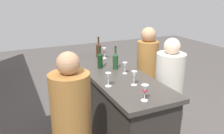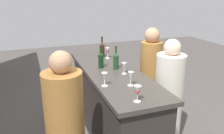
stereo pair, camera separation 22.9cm
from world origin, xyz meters
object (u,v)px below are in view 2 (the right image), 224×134
Objects in this scene: wine_bottle_leftmost_olive_green at (116,60)px; person_center_guest at (168,100)px; wine_glass_far_center at (104,77)px; wine_glass_near_center at (124,66)px; wine_bottle_center_amber_brown at (102,49)px; wine_glass_near_left at (107,51)px; person_left_guest at (150,78)px; wine_glass_far_left at (138,91)px; person_server_behind at (66,131)px; wine_bottle_second_left_dark_green at (101,60)px; wine_glass_near_right at (131,76)px.

wine_bottle_leftmost_olive_green is 0.84m from person_center_guest.
wine_glass_near_center is at bearing -50.83° from wine_glass_far_center.
wine_bottle_center_amber_brown is (0.63, -0.01, 0.00)m from wine_bottle_leftmost_olive_green.
person_left_guest reaches higher than wine_glass_near_left.
wine_glass_far_left is (-1.49, 0.22, -0.00)m from wine_glass_near_left.
wine_glass_near_center is at bearing -15.48° from person_center_guest.
person_center_guest is 1.38m from person_server_behind.
person_center_guest is at bearing 27.19° from person_server_behind.
person_server_behind is at bearing 132.14° from wine_bottle_leftmost_olive_green.
wine_glass_far_center is 0.11× the size of person_left_guest.
wine_bottle_leftmost_olive_green reaches higher than wine_bottle_second_left_dark_green.
wine_glass_far_center is 0.11× the size of person_center_guest.
wine_bottle_leftmost_olive_green is 0.21× the size of person_server_behind.
person_center_guest is (-0.71, 0.13, -0.03)m from person_left_guest.
wine_bottle_center_amber_brown is at bearing -16.53° from wine_glass_far_center.
wine_glass_near_left is 1.13× the size of wine_glass_near_center.
person_center_guest is at bearing -53.79° from wine_glass_far_left.
person_server_behind is at bearing 121.59° from wine_glass_near_center.
person_left_guest is (0.26, -0.67, -0.42)m from wine_bottle_leftmost_olive_green.
wine_glass_far_left is at bearing 170.80° from wine_bottle_leftmost_olive_green.
wine_bottle_second_left_dark_green is at bearing 68.63° from person_server_behind.
wine_glass_near_right is at bearing -170.58° from wine_bottle_second_left_dark_green.
wine_bottle_leftmost_olive_green is 0.59m from wine_glass_near_right.
wine_glass_far_left is 0.11× the size of person_center_guest.
wine_glass_near_left is at bearing -6.01° from wine_glass_near_right.
wine_glass_near_left is 1.03× the size of wine_glass_near_right.
wine_bottle_leftmost_olive_green is 0.22m from wine_glass_near_center.
wine_glass_near_left is 1.12m from wine_glass_near_right.
wine_bottle_second_left_dark_green is 0.55m from wine_bottle_center_amber_brown.
wine_bottle_center_amber_brown is 1.19m from wine_glass_far_center.
wine_glass_near_left is at bearing -20.67° from wine_glass_far_center.
wine_glass_near_right is 1.20m from person_left_guest.
wine_glass_near_center is at bearing -12.41° from wine_glass_near_right.
wine_glass_near_right is at bearing 174.66° from wine_bottle_leftmost_olive_green.
wine_bottle_second_left_dark_green is at bearing 150.27° from wine_glass_near_left.
wine_glass_near_left is at bearing -5.90° from person_left_guest.
wine_bottle_leftmost_olive_green is 0.21m from wine_bottle_second_left_dark_green.
wine_bottle_second_left_dark_green is 1.88× the size of wine_glass_near_right.
wine_glass_far_left is at bearing -179.17° from wine_bottle_second_left_dark_green.
person_left_guest is at bearing -52.54° from wine_glass_far_center.
wine_bottle_leftmost_olive_green is 1.91× the size of wine_glass_far_left.
wine_glass_far_left is at bearing 73.35° from person_left_guest.
wine_bottle_leftmost_olive_green is at bearing -123.35° from wine_bottle_second_left_dark_green.
wine_bottle_second_left_dark_green is at bearing 27.28° from person_left_guest.
wine_glass_near_center is 0.90m from person_left_guest.
wine_bottle_leftmost_olive_green is 0.21× the size of person_center_guest.
wine_bottle_center_amber_brown is 1.98× the size of wine_glass_near_right.
wine_bottle_leftmost_olive_green reaches higher than wine_glass_near_center.
wine_bottle_center_amber_brown is 2.18× the size of wine_glass_near_center.
wine_glass_near_right is 0.76m from person_center_guest.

